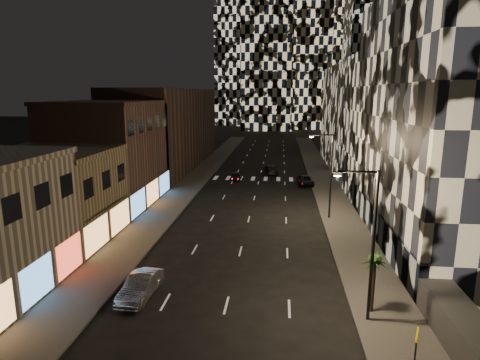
% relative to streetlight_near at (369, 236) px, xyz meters
% --- Properties ---
extents(sidewalk_left, '(4.00, 120.00, 0.15)m').
position_rel_streetlight_near_xyz_m(sidewalk_left, '(-18.35, 40.00, -5.28)').
color(sidewalk_left, '#47443F').
rests_on(sidewalk_left, ground).
extents(sidewalk_right, '(4.00, 120.00, 0.15)m').
position_rel_streetlight_near_xyz_m(sidewalk_right, '(1.65, 40.00, -5.28)').
color(sidewalk_right, '#47443F').
rests_on(sidewalk_right, ground).
extents(curb_left, '(0.20, 120.00, 0.15)m').
position_rel_streetlight_near_xyz_m(curb_left, '(-16.25, 40.00, -5.28)').
color(curb_left, '#4C4C47').
rests_on(curb_left, ground).
extents(curb_right, '(0.20, 120.00, 0.15)m').
position_rel_streetlight_near_xyz_m(curb_right, '(-0.45, 40.00, -5.28)').
color(curb_right, '#4C4C47').
rests_on(curb_right, ground).
extents(retail_tan, '(10.00, 10.00, 8.00)m').
position_rel_streetlight_near_xyz_m(retail_tan, '(-25.35, 11.00, -1.35)').
color(retail_tan, '#84724F').
rests_on(retail_tan, ground).
extents(retail_brown, '(10.00, 15.00, 12.00)m').
position_rel_streetlight_near_xyz_m(retail_brown, '(-25.35, 23.50, 0.65)').
color(retail_brown, brown).
rests_on(retail_brown, ground).
extents(retail_filler_left, '(10.00, 40.00, 14.00)m').
position_rel_streetlight_near_xyz_m(retail_filler_left, '(-25.35, 50.00, 1.65)').
color(retail_filler_left, brown).
rests_on(retail_filler_left, ground).
extents(midrise_right, '(16.00, 25.00, 22.00)m').
position_rel_streetlight_near_xyz_m(midrise_right, '(11.65, 14.50, 5.65)').
color(midrise_right, '#232326').
rests_on(midrise_right, ground).
extents(midrise_base, '(0.60, 25.00, 3.00)m').
position_rel_streetlight_near_xyz_m(midrise_base, '(3.95, 14.50, -3.85)').
color(midrise_base, '#383838').
rests_on(midrise_base, ground).
extents(plinth_right, '(2.00, 8.00, 2.00)m').
position_rel_streetlight_near_xyz_m(plinth_right, '(4.65, -2.00, -4.35)').
color(plinth_right, '#383838').
rests_on(plinth_right, ground).
extents(midrise_filler_right, '(16.00, 40.00, 18.00)m').
position_rel_streetlight_near_xyz_m(midrise_filler_right, '(11.65, 47.00, 3.65)').
color(midrise_filler_right, '#232326').
rests_on(midrise_filler_right, ground).
extents(streetlight_near, '(2.55, 0.25, 9.00)m').
position_rel_streetlight_near_xyz_m(streetlight_near, '(0.00, 0.00, 0.00)').
color(streetlight_near, black).
rests_on(streetlight_near, sidewalk_right).
extents(streetlight_far, '(2.55, 0.25, 9.00)m').
position_rel_streetlight_near_xyz_m(streetlight_far, '(0.00, 20.00, 0.00)').
color(streetlight_far, black).
rests_on(streetlight_far, sidewalk_right).
extents(car_silver_parked, '(1.97, 4.71, 1.51)m').
position_rel_streetlight_near_xyz_m(car_silver_parked, '(-14.15, 1.50, -4.60)').
color(car_silver_parked, '#929397').
rests_on(car_silver_parked, ground).
extents(car_dark_midlane, '(1.46, 3.59, 1.22)m').
position_rel_streetlight_near_xyz_m(car_dark_midlane, '(-11.85, 38.66, -4.74)').
color(car_dark_midlane, black).
rests_on(car_dark_midlane, ground).
extents(car_dark_oncoming, '(2.69, 5.27, 1.47)m').
position_rel_streetlight_near_xyz_m(car_dark_oncoming, '(-6.64, 44.35, -4.62)').
color(car_dark_oncoming, black).
rests_on(car_dark_oncoming, ground).
extents(car_dark_rightlane, '(2.50, 4.89, 1.32)m').
position_rel_streetlight_near_xyz_m(car_dark_rightlane, '(-1.37, 36.14, -4.69)').
color(car_dark_rightlane, black).
rests_on(car_dark_rightlane, ground).
extents(ped_sign, '(0.40, 0.81, 2.61)m').
position_rel_streetlight_near_xyz_m(ped_sign, '(1.37, -4.79, -3.44)').
color(ped_sign, black).
rests_on(ped_sign, sidewalk_right).
extents(palm_tree, '(1.87, 1.88, 3.70)m').
position_rel_streetlight_near_xyz_m(palm_tree, '(0.65, 0.97, -2.15)').
color(palm_tree, '#47331E').
rests_on(palm_tree, sidewalk_right).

